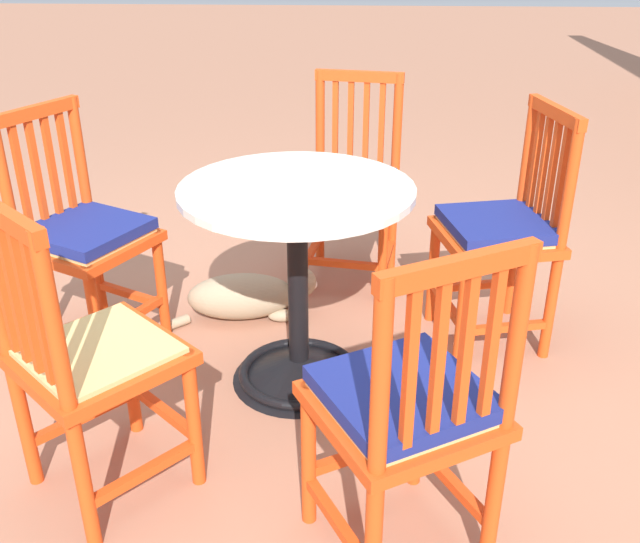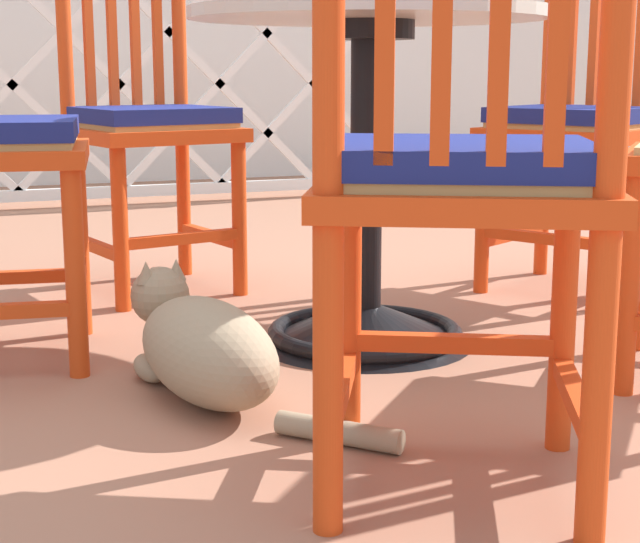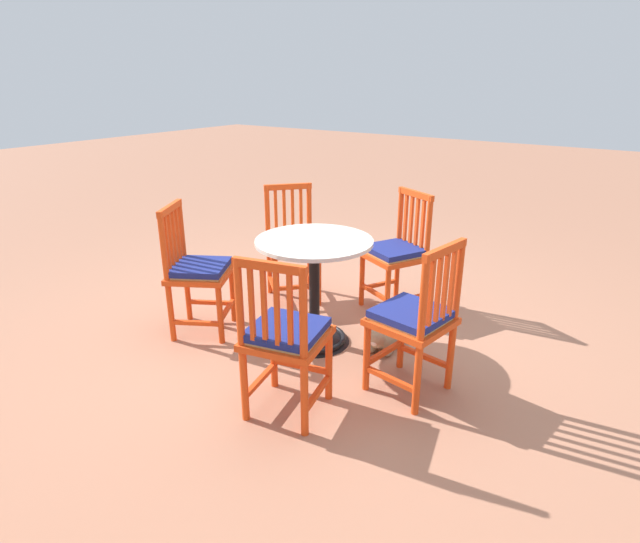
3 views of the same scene
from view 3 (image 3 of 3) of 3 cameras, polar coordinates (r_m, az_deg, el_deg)
ground_plane at (r=3.68m, az=-0.21°, el=-6.88°), size 24.00×24.00×0.00m
cafe_table at (r=3.46m, az=-0.63°, el=-3.51°), size 0.76×0.76×0.73m
orange_chair_facing_out at (r=3.95m, az=8.43°, el=1.94°), size 0.54×0.54×0.91m
orange_chair_tucked_in at (r=4.11m, az=-3.08°, el=2.71°), size 0.57×0.57×0.91m
orange_chair_at_corner at (r=3.65m, az=-13.39°, el=-0.03°), size 0.54×0.54×0.91m
orange_chair_by_planter at (r=2.69m, az=-3.87°, el=-7.26°), size 0.48×0.48×0.91m
orange_chair_near_fence at (r=2.91m, az=10.39°, el=-5.32°), size 0.46×0.46×0.91m
tabby_cat at (r=3.53m, az=7.43°, el=-6.63°), size 0.36×0.70×0.23m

